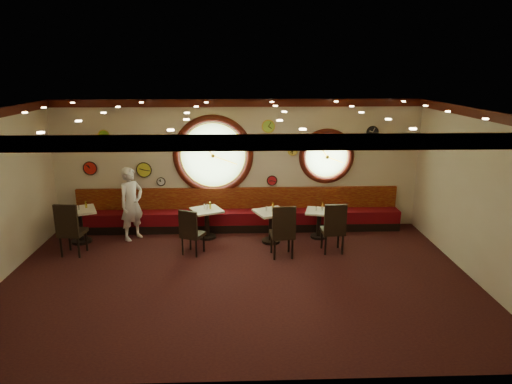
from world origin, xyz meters
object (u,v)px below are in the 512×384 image
table_c (271,223)px  condiment_c_salt (266,209)px  chair_d (334,225)px  waiter (132,204)px  chair_a (70,226)px  condiment_b_bottle (210,205)px  chair_c (283,228)px  condiment_d_pepper (322,209)px  condiment_c_bottle (273,206)px  condiment_d_bottle (322,206)px  table_b (207,220)px  condiment_c_pepper (272,209)px  condiment_b_pepper (207,207)px  condiment_b_salt (204,206)px  table_d (319,220)px  condiment_a_salt (74,207)px  table_a (80,222)px  condiment_a_pepper (79,208)px  condiment_d_salt (316,208)px  chair_b (190,229)px  condiment_a_bottle (86,205)px

table_c → condiment_c_salt: condiment_c_salt is taller
chair_d → waiter: (-4.54, 1.05, 0.21)m
chair_a → condiment_b_bottle: chair_a is taller
condiment_b_bottle → chair_c: bearing=-38.6°
chair_d → condiment_d_pepper: size_ratio=7.35×
chair_a → condiment_c_bottle: chair_a is taller
chair_d → condiment_d_bottle: 1.08m
condiment_b_bottle → condiment_c_bottle: size_ratio=0.92×
condiment_d_pepper → condiment_c_salt: bearing=-170.9°
condiment_c_salt → condiment_d_pepper: (1.33, 0.21, -0.09)m
table_b → condiment_c_pepper: condiment_c_pepper is taller
table_c → condiment_b_bottle: condiment_b_bottle is taller
condiment_b_pepper → waiter: 1.76m
table_b → chair_d: size_ratio=1.22×
condiment_b_salt → condiment_b_bottle: size_ratio=0.68×
table_d → condiment_b_pepper: bearing=178.2°
condiment_b_salt → condiment_a_salt: bearing=-176.4°
table_a → condiment_d_pepper: size_ratio=9.87×
table_d → table_b: bearing=178.4°
condiment_a_pepper → table_a: bearing=148.9°
table_b → condiment_d_pepper: size_ratio=9.01×
chair_a → condiment_d_salt: (5.42, 0.89, 0.05)m
condiment_b_salt → condiment_c_bottle: 1.63m
condiment_a_pepper → condiment_c_bottle: 4.43m
chair_b → chair_d: size_ratio=0.90×
condiment_b_salt → condiment_c_pepper: 1.62m
chair_c → condiment_b_bottle: chair_c is taller
condiment_c_pepper → waiter: 3.28m
table_a → condiment_d_pepper: 5.63m
condiment_c_salt → condiment_a_bottle: bearing=176.2°
table_d → condiment_d_pepper: size_ratio=7.81×
table_d → chair_a: (-5.49, -0.89, 0.25)m
condiment_c_salt → chair_a: bearing=-171.2°
condiment_a_salt → table_b: bearing=2.3°
table_b → chair_a: 3.00m
chair_c → condiment_b_pepper: (-1.67, 1.25, 0.10)m
chair_a → chair_d: bearing=5.8°
condiment_b_bottle → condiment_d_pepper: bearing=-2.9°
condiment_d_bottle → waiter: size_ratio=0.09×
condiment_c_salt → condiment_b_pepper: 1.41m
table_c → chair_b: 1.91m
table_a → condiment_b_pepper: 2.94m
table_b → condiment_d_bottle: condiment_d_bottle is taller
waiter → condiment_d_pepper: bearing=-51.5°
table_a → condiment_b_pepper: size_ratio=8.26×
chair_c → condiment_d_salt: chair_c is taller
chair_b → condiment_a_pepper: 2.75m
condiment_b_pepper → condiment_d_pepper: (2.70, -0.11, -0.05)m
chair_d → condiment_a_pepper: (-5.69, 0.85, 0.20)m
condiment_b_salt → condiment_b_bottle: 0.14m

